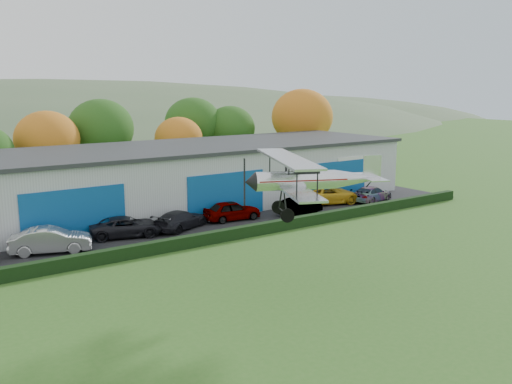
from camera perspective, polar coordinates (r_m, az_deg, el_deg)
ground at (r=24.57m, az=14.90°, el=-14.05°), size 300.00×300.00×0.00m
apron at (r=41.84m, az=-4.71°, el=-3.24°), size 48.00×9.00×0.05m
hedge at (r=37.80m, az=-1.04°, el=-4.16°), size 46.00×0.60×0.80m
hangar at (r=48.25m, az=-6.89°, el=1.80°), size 40.60×12.60×5.30m
tree_belt at (r=57.86m, az=-16.58°, el=5.87°), size 75.70×13.22×10.12m
car_1 at (r=36.35m, az=-20.76°, el=-4.75°), size 5.19×3.21×1.62m
car_2 at (r=38.75m, az=-13.43°, el=-3.56°), size 5.45×3.58×1.39m
car_3 at (r=40.06m, az=-7.93°, el=-2.90°), size 5.11×3.70×1.37m
car_4 at (r=42.33m, az=-2.53°, el=-1.95°), size 4.67×2.29×1.53m
car_5 at (r=44.40m, az=4.54°, el=-1.49°), size 4.12×1.59×1.34m
car_6 at (r=48.74m, az=7.59°, el=-0.28°), size 6.33×4.25×1.61m
car_7 at (r=50.46m, az=12.08°, el=-0.18°), size 5.03×2.88×1.37m
biplane at (r=27.37m, az=5.43°, el=1.47°), size 7.32×8.03×3.07m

